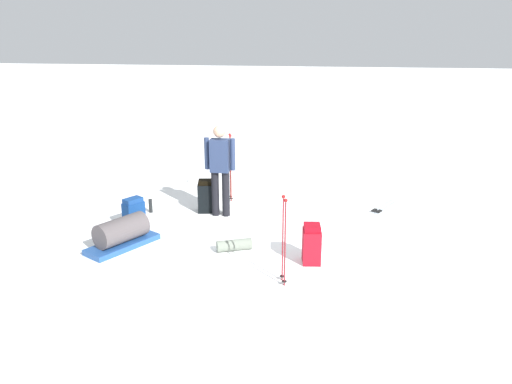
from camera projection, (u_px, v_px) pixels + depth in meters
ground_plane at (256, 230)px, 8.88m from camera, size 80.00×80.00×0.00m
skier_standing at (220, 166)px, 9.30m from camera, size 0.22×0.57×1.70m
ski_pair_near at (377, 212)px, 9.73m from camera, size 1.60×0.98×0.05m
backpack_large_dark at (312, 244)px, 7.59m from camera, size 0.35×0.30×0.60m
backpack_bright at (134, 213)px, 8.96m from camera, size 0.41×0.37×0.53m
backpack_small_spare at (208, 196)px, 9.69m from camera, size 0.32×0.41×0.63m
ski_poles_planted_near at (284, 236)px, 6.84m from camera, size 0.22×0.11×1.25m
ski_poles_planted_far at (230, 164)px, 10.20m from camera, size 0.19×0.11×1.37m
gear_sled at (122, 234)px, 8.14m from camera, size 1.26×0.99×0.49m
sleeping_mat_rolled at (234, 245)px, 8.05m from camera, size 0.37×0.58×0.18m
thermos_bottle at (151, 206)px, 9.71m from camera, size 0.07×0.07×0.26m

